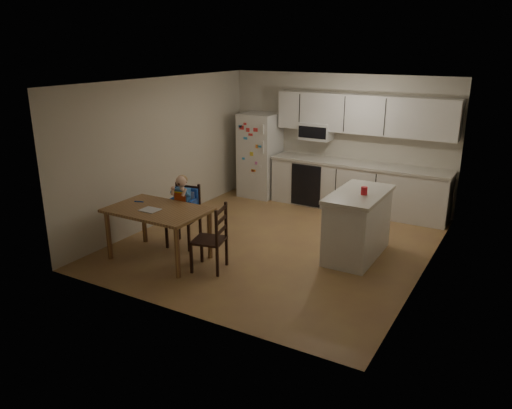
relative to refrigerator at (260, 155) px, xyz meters
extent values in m
cube|color=#906444|center=(1.55, -2.15, -0.85)|extent=(4.50, 5.00, 0.01)
cube|color=beige|center=(1.55, 0.35, 0.40)|extent=(4.50, 0.02, 2.50)
cube|color=beige|center=(-0.70, -2.15, 0.40)|extent=(0.02, 5.00, 2.50)
cube|color=beige|center=(3.80, -2.15, 0.40)|extent=(0.02, 5.00, 2.50)
cube|color=white|center=(1.55, -2.15, 1.65)|extent=(4.50, 5.00, 0.01)
cube|color=silver|center=(0.00, 0.00, 0.00)|extent=(0.72, 0.70, 1.70)
cube|color=silver|center=(2.08, 0.05, -0.42)|extent=(3.34, 0.60, 0.86)
cube|color=beige|center=(2.08, 0.04, 0.04)|extent=(3.37, 0.62, 0.05)
cube|color=black|center=(1.16, -0.26, -0.42)|extent=(0.60, 0.02, 0.80)
cube|color=silver|center=(2.08, 0.18, 0.95)|extent=(3.34, 0.34, 0.70)
cube|color=silver|center=(1.16, 0.15, 0.57)|extent=(0.60, 0.38, 0.33)
cube|color=silver|center=(2.79, -2.01, -0.38)|extent=(0.63, 1.27, 0.93)
cube|color=beige|center=(2.79, -2.01, 0.11)|extent=(0.70, 1.33, 0.05)
cylinder|color=red|center=(2.88, -2.08, 0.19)|extent=(0.09, 0.09, 0.11)
cube|color=brown|center=(0.32, -3.55, -0.10)|extent=(1.43, 0.92, 0.04)
cylinder|color=brown|center=(-0.32, -3.92, -0.49)|extent=(0.07, 0.07, 0.73)
cylinder|color=brown|center=(-0.32, -3.17, -0.49)|extent=(0.07, 0.07, 0.73)
cylinder|color=brown|center=(0.95, -3.92, -0.49)|extent=(0.07, 0.07, 0.73)
cylinder|color=brown|center=(0.95, -3.17, -0.49)|extent=(0.07, 0.07, 0.73)
cube|color=silver|center=(0.27, -3.65, -0.08)|extent=(0.26, 0.22, 0.01)
cylinder|color=#1D48B6|center=(-0.14, -3.44, -0.07)|extent=(0.12, 0.06, 0.02)
cube|color=black|center=(0.32, -2.98, -0.41)|extent=(0.49, 0.49, 0.03)
cube|color=black|center=(0.16, -3.20, -0.64)|extent=(0.04, 0.04, 0.42)
cube|color=black|center=(0.10, -2.82, -0.64)|extent=(0.04, 0.04, 0.42)
cube|color=black|center=(0.54, -3.13, -0.64)|extent=(0.04, 0.04, 0.42)
cube|color=black|center=(0.48, -2.76, -0.64)|extent=(0.04, 0.04, 0.42)
cube|color=black|center=(0.29, -2.79, -0.14)|extent=(0.42, 0.10, 0.51)
cube|color=#1D48B6|center=(0.32, -2.98, -0.34)|extent=(0.44, 0.40, 0.10)
cube|color=#1D48B6|center=(0.29, -2.84, -0.12)|extent=(0.39, 0.12, 0.34)
cube|color=#5486DD|center=(0.32, -3.00, -0.29)|extent=(0.34, 0.30, 0.02)
cube|color=teal|center=(0.32, -2.97, -0.06)|extent=(0.24, 0.18, 0.26)
cube|color=red|center=(0.33, -3.03, -0.07)|extent=(0.19, 0.04, 0.20)
sphere|color=beige|center=(0.32, -2.98, 0.19)|extent=(0.20, 0.20, 0.17)
ellipsoid|color=olive|center=(0.32, -2.98, 0.21)|extent=(0.20, 0.19, 0.14)
cube|color=black|center=(1.17, -3.50, -0.41)|extent=(0.51, 0.51, 0.03)
cube|color=black|center=(0.94, -3.36, -0.64)|extent=(0.04, 0.04, 0.42)
cube|color=black|center=(1.31, -3.27, -0.64)|extent=(0.04, 0.04, 0.42)
cube|color=black|center=(1.03, -3.73, -0.64)|extent=(0.04, 0.04, 0.42)
cube|color=black|center=(1.40, -3.63, -0.64)|extent=(0.04, 0.04, 0.42)
cube|color=black|center=(1.35, -3.45, -0.15)|extent=(0.14, 0.42, 0.50)
camera|label=1|loc=(4.93, -8.72, 2.18)|focal=35.00mm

